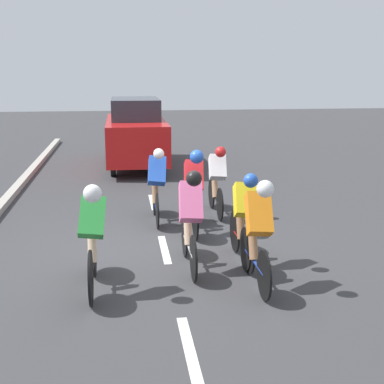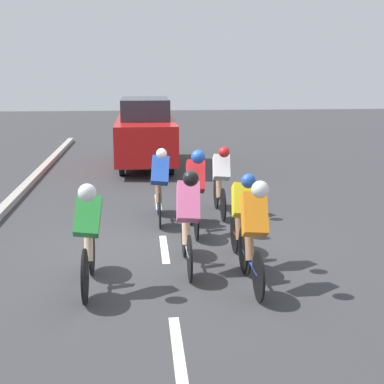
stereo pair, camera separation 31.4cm
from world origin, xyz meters
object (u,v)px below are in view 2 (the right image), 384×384
at_px(cyclist_pink, 188,217).
at_px(cyclist_orange, 253,230).
at_px(cyclist_white, 221,179).
at_px(cyclist_blue, 160,183).
at_px(support_car, 146,132).
at_px(cyclist_red, 195,188).
at_px(cyclist_green, 88,234).
at_px(cyclist_yellow, 242,216).

relative_size(cyclist_pink, cyclist_orange, 1.00).
height_order(cyclist_white, cyclist_orange, cyclist_orange).
bearing_deg(cyclist_blue, cyclist_white, -163.56).
xyz_separation_m(cyclist_pink, cyclist_white, (-0.92, -2.93, -0.06)).
distance_m(cyclist_white, cyclist_blue, 1.29).
distance_m(cyclist_orange, support_car, 9.52).
xyz_separation_m(cyclist_red, cyclist_orange, (-0.52, 2.53, -0.01)).
bearing_deg(cyclist_orange, cyclist_green, -2.57).
distance_m(cyclist_pink, cyclist_green, 1.50).
height_order(cyclist_yellow, cyclist_green, cyclist_green).
distance_m(cyclist_yellow, cyclist_white, 2.78).
relative_size(cyclist_pink, cyclist_yellow, 1.03).
distance_m(cyclist_blue, support_car, 6.14).
bearing_deg(cyclist_yellow, cyclist_orange, 88.66).
relative_size(cyclist_yellow, support_car, 0.36).
height_order(cyclist_blue, cyclist_red, cyclist_red).
bearing_deg(cyclist_white, cyclist_red, 60.87).
relative_size(cyclist_yellow, cyclist_green, 0.97).
height_order(cyclist_pink, support_car, support_car).
bearing_deg(cyclist_white, cyclist_yellow, 88.21).
bearing_deg(cyclist_yellow, cyclist_blue, -64.59).
distance_m(cyclist_green, cyclist_orange, 2.17).
height_order(cyclist_white, cyclist_red, cyclist_red).
bearing_deg(support_car, cyclist_white, 103.98).
bearing_deg(cyclist_red, cyclist_green, 55.92).
relative_size(cyclist_blue, support_car, 0.36).
bearing_deg(cyclist_orange, cyclist_red, -78.31).
bearing_deg(cyclist_red, cyclist_pink, 81.00).
xyz_separation_m(cyclist_pink, cyclist_red, (-0.28, -1.80, 0.01)).
bearing_deg(cyclist_orange, cyclist_yellow, -91.34).
relative_size(cyclist_white, cyclist_orange, 0.97).
bearing_deg(cyclist_green, cyclist_pink, -154.99).
bearing_deg(cyclist_green, cyclist_red, -124.08).
distance_m(cyclist_white, cyclist_red, 1.30).
xyz_separation_m(cyclist_pink, cyclist_yellow, (-0.83, -0.15, -0.06)).
bearing_deg(cyclist_white, support_car, -76.02).
bearing_deg(cyclist_blue, cyclist_orange, 108.84).
distance_m(cyclist_green, cyclist_blue, 3.37).
distance_m(cyclist_yellow, cyclist_red, 1.73).
relative_size(cyclist_red, cyclist_orange, 0.99).
height_order(cyclist_white, cyclist_green, cyclist_green).
xyz_separation_m(cyclist_pink, cyclist_blue, (0.32, -2.57, -0.05)).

